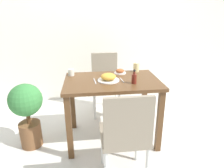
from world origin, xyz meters
TOP-DOWN VIEW (x-y plane):
  - ground_plane at (0.00, 0.00)m, footprint 16.00×16.00m
  - wall_back at (0.00, 1.32)m, footprint 8.00×0.05m
  - dining_table at (0.00, 0.00)m, footprint 1.08×0.71m
  - chair_near at (0.03, -0.69)m, footprint 0.42×0.42m
  - chair_far at (-0.01, 0.76)m, footprint 0.42×0.42m
  - food_plate at (-0.04, -0.02)m, footprint 0.25×0.25m
  - side_plate at (0.13, 0.24)m, footprint 0.15×0.15m
  - drink_cup at (-0.47, 0.23)m, footprint 0.07×0.07m
  - juice_glass at (0.35, 0.29)m, footprint 0.07×0.07m
  - sauce_bottle at (0.22, -0.15)m, footprint 0.05×0.05m
  - fork_utensil at (-0.20, -0.02)m, footprint 0.03×0.19m
  - spoon_utensil at (0.11, -0.02)m, footprint 0.02×0.16m
  - potted_plant_left at (-0.97, -0.02)m, footprint 0.36×0.36m

SIDE VIEW (x-z plane):
  - ground_plane at x=0.00m, z-range 0.00..0.00m
  - potted_plant_left at x=-0.97m, z-range 0.09..0.86m
  - chair_near at x=0.03m, z-range 0.06..0.98m
  - chair_far at x=-0.01m, z-range 0.06..0.98m
  - dining_table at x=0.00m, z-range 0.26..1.03m
  - fork_utensil at x=-0.20m, z-range 0.77..0.78m
  - spoon_utensil at x=0.11m, z-range 0.77..0.78m
  - side_plate at x=0.13m, z-range 0.77..0.83m
  - food_plate at x=-0.04m, z-range 0.77..0.85m
  - drink_cup at x=-0.47m, z-range 0.77..0.85m
  - juice_glass at x=0.35m, z-range 0.77..0.89m
  - sauce_bottle at x=0.22m, z-range 0.75..0.91m
  - wall_back at x=0.00m, z-range 0.00..2.60m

